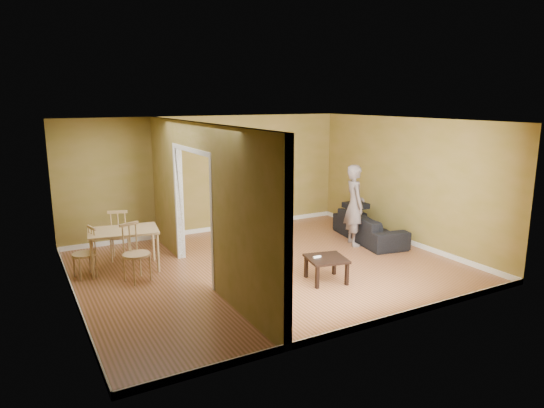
{
  "coord_description": "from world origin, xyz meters",
  "views": [
    {
      "loc": [
        -3.91,
        -7.3,
        2.97
      ],
      "look_at": [
        0.2,
        0.2,
        1.1
      ],
      "focal_mm": 32.0,
      "sensor_mm": 36.0,
      "label": 1
    }
  ],
  "objects": [
    {
      "name": "room_shell",
      "position": [
        0.0,
        0.0,
        1.3
      ],
      "size": [
        6.5,
        6.5,
        6.5
      ],
      "color": "#A8674D",
      "rests_on": "ground"
    },
    {
      "name": "partition",
      "position": [
        -1.2,
        0.0,
        1.3
      ],
      "size": [
        0.22,
        5.5,
        2.6
      ],
      "primitive_type": null,
      "color": "olive",
      "rests_on": "ground"
    },
    {
      "name": "wall_speaker",
      "position": [
        1.5,
        2.69,
        1.9
      ],
      "size": [
        0.1,
        0.1,
        0.1
      ],
      "primitive_type": "cube",
      "color": "black",
      "rests_on": "room_shell"
    },
    {
      "name": "sofa",
      "position": [
        2.7,
        0.45,
        0.38
      ],
      "size": [
        2.09,
        1.17,
        0.75
      ],
      "primitive_type": "imported",
      "rotation": [
        0.0,
        0.0,
        1.4
      ],
      "color": "#292A2F",
      "rests_on": "ground"
    },
    {
      "name": "person",
      "position": [
        2.22,
        0.36,
        0.98
      ],
      "size": [
        0.85,
        0.76,
        1.96
      ],
      "primitive_type": "imported",
      "rotation": [
        0.0,
        0.0,
        1.24
      ],
      "color": "slate",
      "rests_on": "ground"
    },
    {
      "name": "bookshelf",
      "position": [
        0.84,
        2.61,
        0.99
      ],
      "size": [
        0.83,
        0.36,
        1.97
      ],
      "color": "white",
      "rests_on": "ground"
    },
    {
      "name": "paper_box_navy_a",
      "position": [
        0.85,
        2.56,
        0.52
      ],
      "size": [
        0.42,
        0.27,
        0.22
      ],
      "primitive_type": "cube",
      "color": "navy",
      "rests_on": "bookshelf"
    },
    {
      "name": "paper_box_navy_b",
      "position": [
        0.82,
        2.56,
        1.31
      ],
      "size": [
        0.46,
        0.3,
        0.24
      ],
      "primitive_type": "cube",
      "color": "#1C2148",
      "rests_on": "bookshelf"
    },
    {
      "name": "paper_box_navy_c",
      "position": [
        0.87,
        2.56,
        1.52
      ],
      "size": [
        0.42,
        0.28,
        0.22
      ],
      "primitive_type": "cube",
      "color": "#13284B",
      "rests_on": "bookshelf"
    },
    {
      "name": "coffee_table",
      "position": [
        0.52,
        -1.08,
        0.35
      ],
      "size": [
        0.62,
        0.62,
        0.41
      ],
      "rotation": [
        0.0,
        0.0,
        -0.22
      ],
      "color": "black",
      "rests_on": "ground"
    },
    {
      "name": "game_controller",
      "position": [
        0.38,
        -1.01,
        0.42
      ],
      "size": [
        0.14,
        0.04,
        0.03
      ],
      "primitive_type": "cube",
      "color": "white",
      "rests_on": "coffee_table"
    },
    {
      "name": "dining_table",
      "position": [
        -2.27,
        1.09,
        0.65
      ],
      "size": [
        1.17,
        0.78,
        0.73
      ],
      "rotation": [
        0.0,
        0.0,
        -0.15
      ],
      "color": "tan",
      "rests_on": "ground"
    },
    {
      "name": "chair_left",
      "position": [
        -2.95,
        1.03,
        0.43
      ],
      "size": [
        0.48,
        0.48,
        0.86
      ],
      "primitive_type": null,
      "rotation": [
        0.0,
        0.0,
        -1.34
      ],
      "color": "tan",
      "rests_on": "ground"
    },
    {
      "name": "chair_near",
      "position": [
        -2.22,
        0.43,
        0.49
      ],
      "size": [
        0.57,
        0.57,
        0.97
      ],
      "primitive_type": null,
      "rotation": [
        0.0,
        0.0,
        0.32
      ],
      "color": "tan",
      "rests_on": "ground"
    },
    {
      "name": "chair_far",
      "position": [
        -2.22,
        1.7,
        0.49
      ],
      "size": [
        0.57,
        0.57,
        0.99
      ],
      "primitive_type": null,
      "rotation": [
        0.0,
        0.0,
        2.84
      ],
      "color": "tan",
      "rests_on": "ground"
    }
  ]
}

